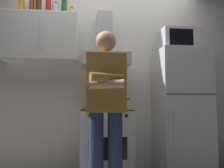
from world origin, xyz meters
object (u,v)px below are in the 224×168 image
Objects in this scene: bottle_liquor_amber at (21,2)px; bottle_canister_steel at (56,10)px; bottle_wine_green at (64,4)px; bottle_spice_jar at (72,12)px; bottle_rum_dark at (39,5)px; stove_oven at (106,145)px; person_standing at (106,107)px; refrigerator at (181,114)px; range_hood at (105,52)px; cooking_pot at (118,103)px; upper_cabinet at (41,38)px; microwave at (179,41)px; bottle_beer_brown at (32,5)px; bottle_soda_red at (48,7)px.

bottle_canister_steel is at bearing 5.47° from bottle_liquor_amber.
bottle_spice_jar is at bearing 1.31° from bottle_wine_green.
bottle_liquor_amber is 0.21m from bottle_rum_dark.
bottle_liquor_amber is at bearing 174.02° from stove_oven.
stove_oven is 1.86m from bottle_wine_green.
bottle_wine_green reaches higher than person_standing.
person_standing is at bearing -148.77° from refrigerator.
bottle_liquor_amber is at bearing -175.45° from bottle_spice_jar.
range_hood is 2.60× the size of cooking_pot.
range_hood is at bearing 1.02° from bottle_rum_dark.
bottle_canister_steel is (0.16, 0.03, 0.39)m from upper_cabinet.
microwave is 1.64m from bottle_canister_steel.
bottle_wine_green is 0.40m from bottle_beer_brown.
bottle_wine_green is at bearing 173.93° from refrigerator.
cooking_pot is 1.65m from bottle_beer_brown.
upper_cabinet is 3.39× the size of bottle_rum_dark.
stove_oven is 0.54m from cooking_pot.
refrigerator is 0.98× the size of person_standing.
bottle_spice_jar reaches higher than refrigerator.
upper_cabinet reaches higher than stove_oven.
bottle_beer_brown is at bearing -177.30° from bottle_wine_green.
range_hood is at bearing 90.00° from stove_oven.
stove_oven is 2.06m from bottle_liquor_amber.
bottle_soda_red is at bearing 7.50° from bottle_beer_brown.
microwave is (0.95, 0.02, 1.31)m from stove_oven.
range_hood is 1.25m from refrigerator.
bottle_wine_green is at bearing 122.10° from person_standing.
bottle_canister_steel reaches higher than cooking_pot.
bottle_spice_jar is (-1.38, 0.16, 1.31)m from refrigerator.
cooking_pot is (0.93, -0.24, -0.81)m from upper_cabinet.
range_hood is 4.06× the size of bottle_canister_steel.
bottle_liquor_amber reaches higher than upper_cabinet.
bottle_liquor_amber is 0.53m from bottle_wine_green.
bottle_wine_green is at bearing 5.16° from bottle_liquor_amber.
bottle_rum_dark reaches higher than range_hood.
bottle_soda_red is at bearing 175.02° from microwave.
stove_oven is 1.82m from bottle_canister_steel.
range_hood is at bearing -4.50° from bottle_spice_jar.
bottle_spice_jar reaches higher than microwave.
bottle_wine_green reaches higher than bottle_rum_dark.
person_standing is 1.59m from bottle_wine_green.
range_hood is at bearing -2.15° from bottle_canister_steel.
bottle_canister_steel is (-1.59, 0.13, 0.40)m from microwave.
stove_oven is 1.82× the size of microwave.
range_hood is 2.84× the size of bottle_soda_red.
bottle_beer_brown is at bearing 175.79° from refrigerator.
refrigerator reaches higher than cooking_pot.
bottle_spice_jar reaches higher than upper_cabinet.
upper_cabinet is 1.03× the size of stove_oven.
bottle_liquor_amber is (-1.18, 0.23, 1.26)m from cooking_pot.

